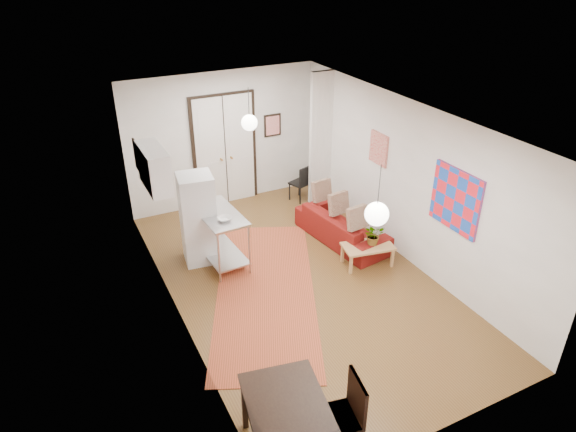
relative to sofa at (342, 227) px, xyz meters
name	(u,v)px	position (x,y,z in m)	size (l,w,h in m)	color
floor	(299,280)	(-1.38, -0.83, -0.30)	(7.00, 7.00, 0.00)	brown
ceiling	(301,118)	(-1.38, -0.83, 2.60)	(4.20, 7.00, 0.02)	white
wall_back	(223,139)	(-1.38, 2.67, 1.15)	(4.20, 0.02, 2.90)	white
wall_front	(453,339)	(-1.38, -4.33, 1.15)	(4.20, 0.02, 2.90)	white
wall_left	(171,236)	(-3.48, -0.83, 1.15)	(0.02, 7.00, 2.90)	white
wall_right	(405,182)	(0.72, -0.83, 1.15)	(0.02, 7.00, 2.90)	white
double_doors	(225,151)	(-1.38, 2.62, 0.90)	(1.44, 0.06, 2.50)	silver
stub_partition	(321,140)	(0.47, 1.72, 1.15)	(0.50, 0.10, 2.90)	white
wall_cabinet	(154,168)	(-3.30, 0.67, 1.60)	(0.35, 1.00, 0.70)	white
painting_popart	(456,200)	(0.70, -2.08, 1.35)	(0.05, 1.00, 1.00)	red
painting_abstract	(379,149)	(0.70, -0.03, 1.50)	(0.05, 0.50, 0.60)	beige
poster_back	(273,125)	(-0.23, 2.64, 1.30)	(0.40, 0.03, 0.50)	red
print_left	(138,157)	(-3.45, 1.17, 1.65)	(0.03, 0.44, 0.54)	#A16943
pendant_back	(249,123)	(-1.38, 1.17, 1.95)	(0.30, 0.30, 0.80)	white
pendant_front	(377,214)	(-1.38, -2.83, 1.95)	(0.30, 0.30, 0.80)	white
kilim_rug	(265,290)	(-2.02, -0.84, -0.29)	(1.61, 4.29, 0.01)	#AE462B
sofa	(342,227)	(0.00, 0.00, 0.00)	(2.04, 0.80, 0.60)	maroon
coffee_table	(368,248)	(-0.04, -0.94, 0.05)	(0.97, 0.65, 0.40)	tan
potted_plant	(374,235)	(0.06, -0.94, 0.29)	(0.35, 0.30, 0.39)	#3F6F32
kitchen_counter	(220,230)	(-2.36, 0.34, 0.36)	(0.72, 1.34, 1.00)	#B5B7BA
bowl	(224,219)	(-2.36, 0.04, 0.73)	(0.23, 0.23, 0.06)	silver
soap_bottle	(211,202)	(-2.41, 0.59, 0.80)	(0.10, 0.09, 0.21)	teal
fridge	(198,219)	(-2.67, 0.58, 0.54)	(0.59, 0.59, 1.68)	silver
dining_table	(291,423)	(-3.13, -3.98, 0.44)	(1.11, 1.62, 0.83)	black
dining_chair_near	(333,405)	(-2.56, -3.88, 0.30)	(0.57, 0.73, 1.02)	#382212
dining_chair_far	(333,405)	(-2.56, -3.88, 0.30)	(0.57, 0.73, 1.02)	#382212
black_side_chair	(298,179)	(0.11, 2.04, 0.19)	(0.49, 0.50, 0.84)	black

